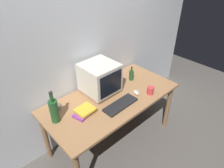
{
  "coord_description": "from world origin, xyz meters",
  "views": [
    {
      "loc": [
        -1.25,
        -1.35,
        2.13
      ],
      "look_at": [
        0.0,
        0.0,
        0.91
      ],
      "focal_mm": 31.66,
      "sensor_mm": 36.0,
      "label": 1
    }
  ],
  "objects": [
    {
      "name": "mug",
      "position": [
        0.38,
        -0.26,
        0.77
      ],
      "size": [
        0.12,
        0.08,
        0.09
      ],
      "color": "#CC383D",
      "rests_on": "desk"
    },
    {
      "name": "crt_monitor",
      "position": [
        -0.03,
        0.18,
        0.92
      ],
      "size": [
        0.39,
        0.39,
        0.37
      ],
      "color": "beige",
      "rests_on": "desk"
    },
    {
      "name": "back_wall",
      "position": [
        0.0,
        0.45,
        1.25
      ],
      "size": [
        4.0,
        0.08,
        2.5
      ],
      "primitive_type": "cube",
      "color": "silver",
      "rests_on": "ground"
    },
    {
      "name": "bottle_short",
      "position": [
        0.44,
        0.1,
        0.8
      ],
      "size": [
        0.06,
        0.06,
        0.2
      ],
      "color": "#1E4C23",
      "rests_on": "desk"
    },
    {
      "name": "keyboard",
      "position": [
        -0.04,
        -0.18,
        0.74
      ],
      "size": [
        0.42,
        0.16,
        0.02
      ],
      "primitive_type": "cube",
      "rotation": [
        0.0,
        0.0,
        0.03
      ],
      "color": "black",
      "rests_on": "desk"
    },
    {
      "name": "ground_plane",
      "position": [
        0.0,
        0.0,
        0.0
      ],
      "size": [
        6.0,
        6.0,
        0.0
      ],
      "primitive_type": "plane",
      "color": "#56514C"
    },
    {
      "name": "bottle_tall",
      "position": [
        -0.68,
        0.09,
        0.87
      ],
      "size": [
        0.09,
        0.09,
        0.36
      ],
      "color": "#1E4C23",
      "rests_on": "desk"
    },
    {
      "name": "book_stack",
      "position": [
        -0.4,
        -0.01,
        0.76
      ],
      "size": [
        0.25,
        0.19,
        0.05
      ],
      "color": "#843893",
      "rests_on": "desk"
    },
    {
      "name": "desk",
      "position": [
        0.0,
        0.0,
        0.65
      ],
      "size": [
        1.62,
        0.78,
        0.73
      ],
      "color": "#9E7047",
      "rests_on": "ground"
    },
    {
      "name": "cd_spindle",
      "position": [
        -0.6,
        0.26,
        0.75
      ],
      "size": [
        0.12,
        0.12,
        0.04
      ],
      "primitive_type": "cylinder",
      "color": "#595B66",
      "rests_on": "desk"
    },
    {
      "name": "computer_mouse",
      "position": [
        0.26,
        -0.15,
        0.75
      ],
      "size": [
        0.09,
        0.11,
        0.04
      ],
      "primitive_type": "ellipsoid",
      "rotation": [
        0.0,
        0.0,
        -0.35
      ],
      "color": "beige",
      "rests_on": "desk"
    }
  ]
}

